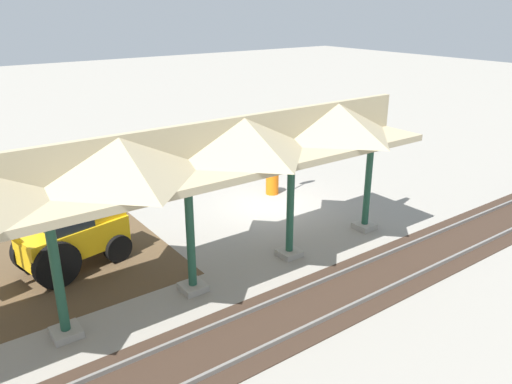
% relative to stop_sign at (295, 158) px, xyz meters
% --- Properties ---
extents(ground_plane, '(120.00, 120.00, 0.00)m').
position_rel_stop_sign_xyz_m(ground_plane, '(2.12, 0.98, -1.43)').
color(ground_plane, gray).
extents(dirt_work_zone, '(9.10, 7.00, 0.01)m').
position_rel_stop_sign_xyz_m(dirt_work_zone, '(11.65, 0.63, -1.43)').
color(dirt_work_zone, brown).
rests_on(dirt_work_zone, ground).
extents(platform_canopy, '(15.65, 3.20, 4.90)m').
position_rel_stop_sign_xyz_m(platform_canopy, '(7.84, 4.74, 2.73)').
color(platform_canopy, '#9E998E').
rests_on(platform_canopy, ground).
extents(rail_tracks, '(60.00, 2.58, 0.15)m').
position_rel_stop_sign_xyz_m(rail_tracks, '(2.12, 7.40, -1.41)').
color(rail_tracks, slate).
rests_on(rail_tracks, ground).
extents(stop_sign, '(0.75, 0.20, 2.01)m').
position_rel_stop_sign_xyz_m(stop_sign, '(0.00, 0.00, 0.00)').
color(stop_sign, gray).
rests_on(stop_sign, ground).
extents(backhoe, '(5.16, 2.27, 2.82)m').
position_rel_stop_sign_xyz_m(backhoe, '(10.24, 1.37, -0.16)').
color(backhoe, '#EAB214').
rests_on(backhoe, ground).
extents(traffic_barrel, '(0.56, 0.56, 0.90)m').
position_rel_stop_sign_xyz_m(traffic_barrel, '(1.15, -0.14, -0.98)').
color(traffic_barrel, orange).
rests_on(traffic_barrel, ground).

